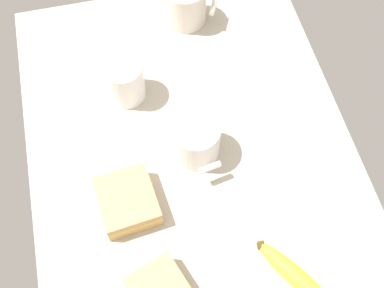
{
  "coord_description": "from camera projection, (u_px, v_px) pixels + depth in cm",
  "views": [
    {
      "loc": [
        47.89,
        -11.17,
        92.43
      ],
      "look_at": [
        0.0,
        0.0,
        5.0
      ],
      "focal_mm": 48.57,
      "sensor_mm": 36.0,
      "label": 1
    }
  ],
  "objects": [
    {
      "name": "paper_napkin",
      "position": [
        87.0,
        43.0,
        1.16
      ],
      "size": [
        13.65,
        13.65,
        0.3
      ],
      "primitive_type": "cube",
      "rotation": [
        0.0,
        0.0,
        -0.01
      ],
      "color": "white",
      "rests_on": "tabletop"
    },
    {
      "name": "coffee_mug_spare",
      "position": [
        196.0,
        141.0,
        0.99
      ],
      "size": [
        11.96,
        9.4,
        8.55
      ],
      "color": "white",
      "rests_on": "tabletop"
    },
    {
      "name": "tabletop",
      "position": [
        192.0,
        154.0,
        1.04
      ],
      "size": [
        90.0,
        64.0,
        2.0
      ],
      "primitive_type": "cube",
      "color": "#BCB29E",
      "rests_on": "ground"
    },
    {
      "name": "coffee_mug_black",
      "position": [
        124.0,
        80.0,
        1.06
      ],
      "size": [
        9.6,
        9.95,
        9.22
      ],
      "color": "white",
      "rests_on": "tabletop"
    },
    {
      "name": "coffee_mug_milky",
      "position": [
        185.0,
        3.0,
        1.16
      ],
      "size": [
        9.67,
        12.0,
        9.48
      ],
      "color": "silver",
      "rests_on": "tabletop"
    },
    {
      "name": "sandwich_main",
      "position": [
        128.0,
        201.0,
        0.95
      ],
      "size": [
        12.27,
        11.27,
        4.4
      ],
      "color": "tan",
      "rests_on": "tabletop"
    },
    {
      "name": "banana",
      "position": [
        299.0,
        279.0,
        0.89
      ],
      "size": [
        17.14,
        12.52,
        3.31
      ],
      "color": "yellow",
      "rests_on": "tabletop"
    }
  ]
}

